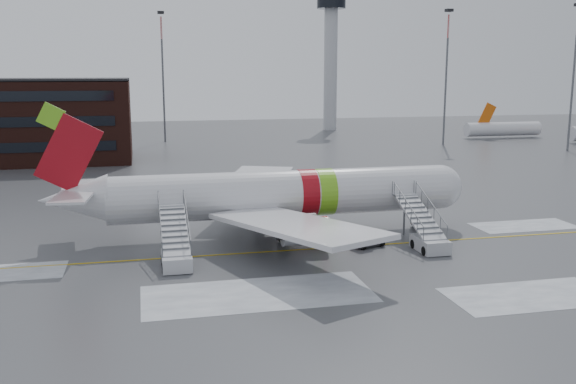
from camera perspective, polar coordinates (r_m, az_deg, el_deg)
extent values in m
plane|color=#494C4F|center=(50.25, 2.01, -4.77)|extent=(260.00, 260.00, 0.00)
cylinder|color=silver|center=(52.63, -0.49, -0.14)|extent=(28.00, 3.80, 3.80)
sphere|color=silver|center=(57.26, 13.32, 0.46)|extent=(3.80, 3.80, 3.80)
cube|color=black|center=(57.64, 14.27, 0.99)|extent=(1.09, 1.60, 0.97)
cone|color=silver|center=(51.64, -18.55, -0.63)|extent=(5.20, 3.72, 3.72)
cube|color=maroon|center=(51.11, -18.90, 3.27)|extent=(5.27, 0.30, 6.09)
cube|color=#70C01E|center=(50.97, -20.33, 6.33)|extent=(2.16, 0.26, 2.16)
cube|color=silver|center=(54.05, -18.13, 0.58)|extent=(3.07, 4.85, 0.18)
cube|color=silver|center=(48.96, -18.64, -0.46)|extent=(3.07, 4.85, 0.18)
cube|color=silver|center=(60.75, -3.15, 0.74)|extent=(10.72, 15.97, 1.13)
cube|color=silver|center=(44.44, 0.63, -2.97)|extent=(10.72, 15.97, 1.13)
cylinder|color=silver|center=(58.10, -1.12, -1.06)|extent=(3.40, 2.10, 2.10)
cylinder|color=silver|center=(48.23, 1.44, -3.53)|extent=(3.40, 2.10, 2.10)
cylinder|color=#595B60|center=(56.92, 11.40, -2.19)|extent=(0.20, 0.20, 1.80)
cylinder|color=black|center=(57.03, 11.38, -2.63)|extent=(0.90, 0.56, 0.90)
cylinder|color=black|center=(55.47, -1.53, -2.80)|extent=(0.90, 0.56, 0.90)
cylinder|color=black|center=(50.91, -0.45, -4.03)|extent=(0.90, 0.56, 0.90)
cube|color=#ABACB2|center=(49.69, 12.52, -4.55)|extent=(2.00, 3.20, 1.00)
cube|color=#ABACB2|center=(51.13, 11.59, -2.15)|extent=(1.90, 5.87, 2.52)
cube|color=#ABACB2|center=(53.84, 10.19, -0.17)|extent=(1.90, 1.40, 0.15)
cylinder|color=#595B60|center=(53.82, 10.30, -2.03)|extent=(0.16, 0.16, 3.40)
cylinder|color=black|center=(48.49, 12.06, -5.16)|extent=(0.25, 0.70, 0.70)
cylinder|color=black|center=(50.99, 12.95, -4.41)|extent=(0.25, 0.70, 0.70)
cube|color=#B5B7BD|center=(45.09, -9.88, -6.03)|extent=(2.00, 3.20, 1.00)
cube|color=#B5B7BD|center=(46.67, -10.09, -3.33)|extent=(1.90, 5.87, 2.52)
cube|color=#B5B7BD|center=(49.63, -10.34, -1.10)|extent=(1.90, 1.40, 0.15)
cylinder|color=#595B60|center=(49.61, -10.25, -3.12)|extent=(0.16, 0.16, 3.40)
cylinder|color=black|center=(44.16, -10.97, -6.70)|extent=(0.25, 0.70, 0.70)
cylinder|color=black|center=(46.15, -8.82, -5.86)|extent=(0.25, 0.70, 0.70)
cube|color=black|center=(50.29, 7.05, -4.36)|extent=(2.78, 2.03, 0.62)
cube|color=silver|center=(49.86, 6.66, -3.75)|extent=(1.56, 1.56, 0.80)
cube|color=black|center=(49.79, 6.67, -3.40)|extent=(1.37, 1.42, 0.13)
cylinder|color=black|center=(49.31, 6.67, -4.77)|extent=(0.44, 0.67, 0.62)
cylinder|color=black|center=(50.37, 8.29, -4.47)|extent=(0.44, 0.67, 0.62)
cylinder|color=black|center=(50.27, 5.81, -4.45)|extent=(0.44, 0.67, 0.62)
cylinder|color=black|center=(51.31, 7.42, -4.17)|extent=(0.44, 0.67, 0.62)
cylinder|color=#B2B5BA|center=(148.01, 3.80, 10.94)|extent=(3.00, 3.00, 28.00)
cylinder|color=black|center=(148.78, 3.87, 16.53)|extent=(6.40, 6.40, 3.00)
cylinder|color=#595B60|center=(121.75, 13.82, 8.63)|extent=(0.36, 0.36, 19.20)
cylinder|color=#CC7272|center=(121.93, 14.06, 14.05)|extent=(0.32, 0.32, 4.32)
cube|color=black|center=(122.14, 14.13, 15.39)|extent=(1.20, 1.20, 0.50)
cylinder|color=#595B60|center=(124.90, -11.01, 8.79)|extent=(0.36, 0.36, 19.20)
cylinder|color=#CC7272|center=(125.07, -11.20, 14.07)|extent=(0.32, 0.32, 4.32)
cube|color=black|center=(125.28, -11.25, 15.38)|extent=(1.20, 1.20, 0.50)
cylinder|color=#595B60|center=(118.22, 23.93, 7.98)|extent=(0.36, 0.36, 19.20)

